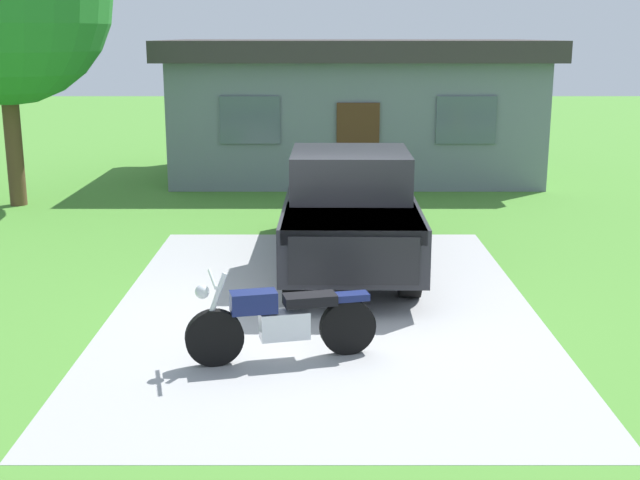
% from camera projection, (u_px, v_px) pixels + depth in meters
% --- Properties ---
extents(ground_plane, '(80.00, 80.00, 0.00)m').
position_uv_depth(ground_plane, '(322.00, 308.00, 11.39)').
color(ground_plane, '#4B8831').
extents(driveway_pad, '(5.71, 8.57, 0.01)m').
position_uv_depth(driveway_pad, '(322.00, 308.00, 11.38)').
color(driveway_pad, '#A3A3A3').
rests_on(driveway_pad, ground).
extents(motorcycle, '(2.18, 0.85, 1.09)m').
position_uv_depth(motorcycle, '(278.00, 321.00, 9.47)').
color(motorcycle, black).
rests_on(motorcycle, ground).
extents(pickup_truck, '(2.08, 5.65, 1.90)m').
position_uv_depth(pickup_truck, '(347.00, 205.00, 13.46)').
color(pickup_truck, black).
rests_on(pickup_truck, ground).
extents(neighbor_house, '(9.60, 5.60, 3.50)m').
position_uv_depth(neighbor_house, '(351.00, 107.00, 21.78)').
color(neighbor_house, slate).
rests_on(neighbor_house, ground).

